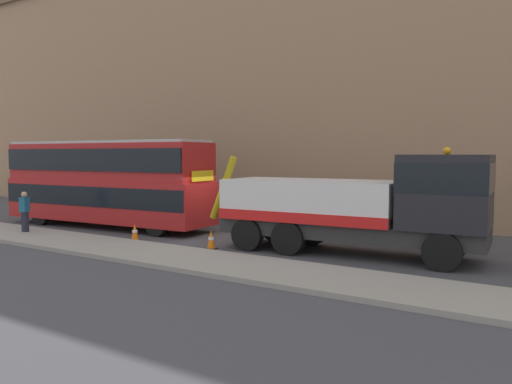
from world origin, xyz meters
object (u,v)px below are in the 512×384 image
object	(u,v)px
pedestrian_onlooker	(25,212)
traffic_cone_near_bus	(135,233)
traffic_cone_midway	(211,240)
recovery_tow_truck	(361,204)
double_decker_bus	(106,180)

from	to	relation	value
pedestrian_onlooker	traffic_cone_near_bus	bearing A→B (deg)	-9.02
pedestrian_onlooker	traffic_cone_midway	size ratio (longest dim) A/B	2.38
pedestrian_onlooker	traffic_cone_midway	xyz separation A→B (m)	(8.63, 1.75, -0.64)
recovery_tow_truck	traffic_cone_near_bus	bearing A→B (deg)	-169.92
recovery_tow_truck	traffic_cone_near_bus	xyz separation A→B (m)	(-8.55, -2.13, -1.42)
traffic_cone_midway	double_decker_bus	bearing A→B (deg)	166.60
recovery_tow_truck	double_decker_bus	xyz separation A→B (m)	(-12.57, -0.03, 0.47)
recovery_tow_truck	traffic_cone_midway	xyz separation A→B (m)	(-4.95, -1.85, -1.42)
pedestrian_onlooker	traffic_cone_midway	distance (m)	8.82
double_decker_bus	traffic_cone_midway	bearing A→B (deg)	-17.31
double_decker_bus	pedestrian_onlooker	bearing A→B (deg)	-109.62
recovery_tow_truck	traffic_cone_midway	distance (m)	5.47
double_decker_bus	pedestrian_onlooker	distance (m)	3.91
pedestrian_onlooker	traffic_cone_near_bus	world-z (taller)	pedestrian_onlooker
double_decker_bus	traffic_cone_midway	world-z (taller)	double_decker_bus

